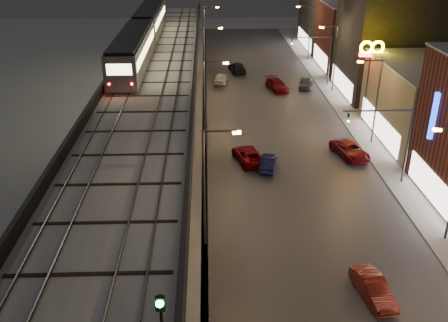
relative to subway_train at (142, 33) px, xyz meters
name	(u,v)px	position (x,y,z in m)	size (l,w,h in m)	color
road_surface	(277,130)	(16.00, -12.51, -8.46)	(17.00, 120.00, 0.06)	#46474D
sidewalk_right	(365,128)	(26.00, -12.51, -8.42)	(4.00, 120.00, 0.14)	#9FA1A8
under_viaduct_pavement	(158,131)	(2.50, -12.51, -8.46)	(11.00, 120.00, 0.06)	#9FA1A8
elevated_viaduct	(152,92)	(2.50, -15.66, -2.88)	(9.00, 100.00, 6.30)	black
viaduct_trackbed	(151,85)	(2.49, -15.54, -2.11)	(8.40, 100.00, 0.32)	#B2B7C1
viaduct_parapet_streetside	(194,80)	(6.85, -15.51, -1.64)	(0.30, 100.00, 1.10)	black
viaduct_parapet_far	(108,80)	(-1.85, -15.51, -1.64)	(0.30, 100.00, 1.10)	black
building_c	(439,103)	(32.49, -15.51, -4.41)	(12.20, 15.20, 8.16)	gray
building_d	(391,42)	(32.49, 0.49, -1.42)	(12.20, 13.20, 14.16)	#252528
building_e	(360,35)	(32.49, 14.49, -3.41)	(12.20, 12.20, 10.16)	#5E261D
building_f	(339,17)	(32.49, 28.49, -2.91)	(12.20, 16.20, 11.16)	#28282B
streetlight_left_1	(208,181)	(8.07, -34.51, -3.26)	(2.57, 0.28, 9.00)	#38383A
streetlight_left_2	(207,98)	(8.07, -16.51, -3.26)	(2.57, 0.28, 9.00)	#38383A
streetlight_right_2	(375,96)	(25.23, -16.51, -3.26)	(2.56, 0.28, 9.00)	#38383A
streetlight_left_3	(206,55)	(8.07, 1.49, -3.26)	(2.57, 0.28, 9.00)	#38383A
streetlight_right_3	(334,54)	(25.23, 1.49, -3.26)	(2.56, 0.28, 9.00)	#38383A
streetlight_left_4	(206,29)	(8.07, 19.49, -3.26)	(2.57, 0.28, 9.00)	#38383A
streetlight_right_4	(308,29)	(25.23, 19.49, -3.26)	(2.56, 0.28, 9.00)	#38383A
traffic_light_rig_a	(396,137)	(24.34, -25.51, -3.99)	(6.10, 0.34, 7.00)	#38383A
traffic_light_rig_b	(322,54)	(24.34, 4.49, -3.99)	(6.10, 0.34, 7.00)	#38383A
subway_train	(142,33)	(0.00, 0.00, 0.00)	(3.15, 38.28, 3.77)	gray
rail_signal	(161,317)	(6.40, -51.39, 0.35)	(0.36, 0.44, 3.13)	black
car_near_white	(268,163)	(13.78, -22.35, -7.85)	(1.36, 3.89, 1.28)	#0D123C
car_mid_silver	(248,156)	(12.05, -20.71, -7.80)	(2.28, 4.94, 1.37)	maroon
car_mid_dark	(237,68)	(12.89, 11.61, -7.74)	(2.11, 5.19, 1.51)	black
car_far_white	(221,78)	(10.15, 5.93, -7.74)	(1.77, 4.41, 1.50)	silver
car_onc_silver	(373,289)	(18.19, -40.59, -7.81)	(1.45, 4.15, 1.37)	maroon
car_onc_dark	(350,151)	(22.24, -19.97, -7.78)	(2.34, 5.09, 1.41)	maroon
car_onc_white	(277,86)	(17.87, 2.20, -7.75)	(2.08, 5.12, 1.48)	maroon
car_onc_red	(306,83)	(22.08, 3.11, -7.75)	(1.76, 4.37, 1.49)	#52545A
sign_mcdonalds	(371,57)	(26.50, -9.95, -0.88)	(2.79, 0.31, 9.46)	#38383A
sign_carwash	(441,124)	(27.00, -27.64, -2.07)	(1.74, 0.35, 9.05)	#38383A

